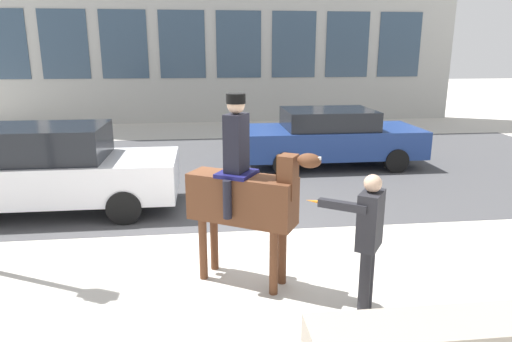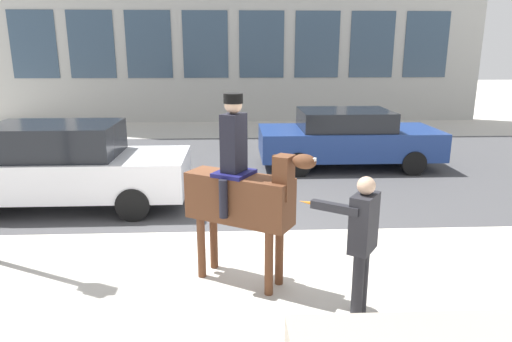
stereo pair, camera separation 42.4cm
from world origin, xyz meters
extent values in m
plane|color=beige|center=(0.00, 0.00, 0.00)|extent=(80.00, 80.00, 0.00)
cube|color=#444447|center=(0.00, 4.75, 0.00)|extent=(21.14, 8.50, 0.01)
cube|color=#33475B|center=(-8.14, 12.83, 3.21)|extent=(1.86, 0.02, 2.69)
cube|color=#33475B|center=(-5.81, 12.83, 3.21)|extent=(1.86, 0.02, 2.69)
cube|color=#33475B|center=(-3.49, 12.83, 3.21)|extent=(1.86, 0.02, 2.69)
cube|color=#33475B|center=(-1.16, 12.83, 3.21)|extent=(1.86, 0.02, 2.69)
cube|color=#33475B|center=(1.16, 12.83, 3.21)|extent=(1.86, 0.02, 2.69)
cube|color=#33475B|center=(3.49, 12.83, 3.21)|extent=(1.86, 0.02, 2.69)
cube|color=#33475B|center=(5.81, 12.83, 3.21)|extent=(1.86, 0.02, 2.69)
cube|color=#33475B|center=(8.14, 12.83, 3.21)|extent=(1.86, 0.02, 2.69)
cube|color=#59331E|center=(0.07, -1.21, 1.16)|extent=(1.44, 1.09, 0.61)
cylinder|color=#59331E|center=(0.58, -1.33, 0.43)|extent=(0.11, 0.11, 0.85)
cylinder|color=#59331E|center=(0.43, -1.60, 0.43)|extent=(0.11, 0.11, 0.85)
cylinder|color=#59331E|center=(-0.29, -0.82, 0.43)|extent=(0.11, 0.11, 0.85)
cylinder|color=#59331E|center=(-0.45, -1.09, 0.43)|extent=(0.11, 0.11, 0.85)
cube|color=#59331E|center=(0.60, -1.52, 1.52)|extent=(0.29, 0.31, 0.54)
cube|color=#382314|center=(0.50, -1.46, 1.54)|extent=(0.07, 0.09, 0.48)
ellipsoid|color=#59331E|center=(0.83, -1.66, 1.74)|extent=(0.35, 0.32, 0.18)
cube|color=silver|center=(0.90, -1.70, 1.76)|extent=(0.12, 0.10, 0.07)
cylinder|color=#382314|center=(-0.58, -0.84, 1.05)|extent=(0.09, 0.09, 0.55)
cube|color=#14144C|center=(0.01, -1.18, 1.48)|extent=(0.61, 0.63, 0.05)
cube|color=black|center=(0.01, -1.18, 1.88)|extent=(0.35, 0.39, 0.73)
sphere|color=#D1A889|center=(0.01, -1.18, 2.35)|extent=(0.22, 0.22, 0.22)
cylinder|color=black|center=(0.01, -1.18, 2.43)|extent=(0.24, 0.24, 0.12)
cylinder|color=black|center=(0.14, -0.94, 1.22)|extent=(0.11, 0.11, 0.49)
cylinder|color=black|center=(-0.13, -1.41, 1.22)|extent=(0.11, 0.11, 0.49)
cylinder|color=#232328|center=(1.39, -2.21, 0.42)|extent=(0.13, 0.13, 0.83)
cylinder|color=#232328|center=(1.48, -2.08, 0.42)|extent=(0.13, 0.13, 0.83)
cube|color=#232328|center=(1.43, -2.14, 1.16)|extent=(0.41, 0.45, 0.66)
sphere|color=#D1A889|center=(1.43, -2.14, 1.59)|extent=(0.20, 0.20, 0.20)
cube|color=#232328|center=(1.10, -2.14, 1.34)|extent=(0.50, 0.38, 0.09)
cone|color=orange|center=(0.82, -1.94, 1.34)|extent=(0.17, 0.14, 0.04)
cube|color=silver|center=(-3.29, 1.92, 0.67)|extent=(4.72, 1.77, 0.73)
cube|color=black|center=(-3.41, 1.92, 1.34)|extent=(2.36, 1.56, 0.62)
cylinder|color=black|center=(-1.83, 1.11, 0.31)|extent=(0.62, 0.21, 0.62)
cylinder|color=black|center=(-1.83, 2.74, 0.31)|extent=(0.62, 0.21, 0.62)
cylinder|color=black|center=(-4.76, 2.74, 0.31)|extent=(0.62, 0.21, 0.62)
cube|color=navy|center=(2.98, 4.86, 0.66)|extent=(4.61, 1.99, 0.71)
cube|color=black|center=(2.87, 4.86, 1.26)|extent=(2.30, 1.75, 0.49)
cylinder|color=black|center=(4.41, 3.95, 0.30)|extent=(0.61, 0.24, 0.61)
cylinder|color=black|center=(4.41, 5.78, 0.30)|extent=(0.61, 0.24, 0.61)
cylinder|color=black|center=(1.55, 3.95, 0.30)|extent=(0.61, 0.24, 0.61)
cylinder|color=black|center=(1.55, 5.78, 0.30)|extent=(0.61, 0.24, 0.61)
camera|label=1|loc=(-0.39, -6.75, 3.00)|focal=32.00mm
camera|label=2|loc=(0.03, -6.79, 3.00)|focal=32.00mm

